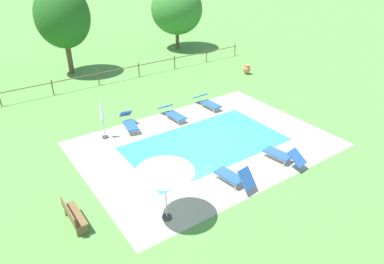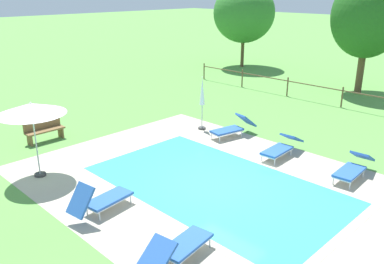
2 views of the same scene
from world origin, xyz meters
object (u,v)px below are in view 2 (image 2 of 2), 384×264
at_px(tree_centre, 244,13).
at_px(sun_lounger_north_end, 101,199).
at_px(sun_lounger_north_far, 233,128).
at_px(sun_lounger_north_mid, 178,247).
at_px(sun_lounger_south_near_corner, 353,167).
at_px(sun_lounger_north_near_steps, 281,147).
at_px(wooden_bench_lawn_side, 44,129).
at_px(tree_far_west, 368,16).
at_px(patio_umbrella_open_foreground, 31,109).
at_px(patio_umbrella_closed_row_west, 202,97).

bearing_deg(tree_centre, sun_lounger_north_end, -61.31).
bearing_deg(sun_lounger_north_end, sun_lounger_north_far, 100.65).
bearing_deg(sun_lounger_north_mid, sun_lounger_south_near_corner, 82.93).
relative_size(sun_lounger_north_near_steps, wooden_bench_lawn_side, 1.40).
distance_m(sun_lounger_north_end, tree_centre, 22.40).
height_order(sun_lounger_north_far, wooden_bench_lawn_side, wooden_bench_lawn_side).
bearing_deg(sun_lounger_south_near_corner, tree_centre, 138.72).
distance_m(sun_lounger_north_end, tree_far_west, 18.19).
height_order(sun_lounger_north_far, sun_lounger_north_end, sun_lounger_north_end).
relative_size(sun_lounger_north_near_steps, patio_umbrella_open_foreground, 0.86).
bearing_deg(tree_centre, tree_far_west, -9.63).
bearing_deg(wooden_bench_lawn_side, tree_centre, 103.85).
bearing_deg(sun_lounger_north_far, sun_lounger_north_near_steps, -8.11).
relative_size(patio_umbrella_open_foreground, tree_centre, 0.40).
height_order(sun_lounger_north_near_steps, sun_lounger_north_mid, sun_lounger_north_mid).
bearing_deg(sun_lounger_north_near_steps, sun_lounger_north_mid, -75.39).
xyz_separation_m(sun_lounger_north_mid, tree_far_west, (-3.87, 17.74, 3.84)).
relative_size(sun_lounger_north_far, sun_lounger_north_end, 1.09).
bearing_deg(patio_umbrella_closed_row_west, sun_lounger_north_mid, -49.72).
distance_m(sun_lounger_north_mid, wooden_bench_lawn_side, 9.25).
bearing_deg(sun_lounger_north_mid, patio_umbrella_closed_row_west, 130.28).
height_order(sun_lounger_north_near_steps, patio_umbrella_open_foreground, patio_umbrella_open_foreground).
bearing_deg(patio_umbrella_open_foreground, sun_lounger_north_near_steps, 56.21).
relative_size(sun_lounger_north_end, tree_far_west, 0.29).
height_order(sun_lounger_north_mid, sun_lounger_south_near_corner, sun_lounger_north_mid).
bearing_deg(sun_lounger_north_mid, sun_lounger_north_far, 121.34).
bearing_deg(tree_centre, sun_lounger_north_near_steps, -47.13).
bearing_deg(sun_lounger_north_near_steps, sun_lounger_north_far, 171.89).
distance_m(sun_lounger_north_far, tree_far_west, 11.41).
xyz_separation_m(sun_lounger_north_near_steps, sun_lounger_north_mid, (1.73, -6.64, 0.02)).
height_order(sun_lounger_north_end, patio_umbrella_closed_row_west, patio_umbrella_closed_row_west).
distance_m(sun_lounger_north_mid, sun_lounger_south_near_corner, 6.80).
bearing_deg(tree_far_west, patio_umbrella_open_foreground, -97.66).
xyz_separation_m(sun_lounger_south_near_corner, wooden_bench_lawn_side, (-9.97, -5.30, 0.11)).
distance_m(sun_lounger_north_far, sun_lounger_south_near_corner, 5.10).
xyz_separation_m(sun_lounger_north_near_steps, patio_umbrella_closed_row_west, (-4.02, 0.15, 1.07)).
height_order(sun_lounger_north_near_steps, tree_far_west, tree_far_west).
bearing_deg(patio_umbrella_open_foreground, patio_umbrella_closed_row_west, 85.74).
bearing_deg(sun_lounger_north_end, sun_lounger_north_mid, 0.46).
height_order(sun_lounger_north_far, patio_umbrella_closed_row_west, patio_umbrella_closed_row_west).
height_order(patio_umbrella_closed_row_west, tree_far_west, tree_far_west).
xyz_separation_m(sun_lounger_north_end, tree_far_west, (-0.92, 17.76, 3.81)).
xyz_separation_m(sun_lounger_south_near_corner, patio_umbrella_open_foreground, (-7.11, -6.89, 1.85)).
relative_size(patio_umbrella_closed_row_west, tree_centre, 0.37).
distance_m(sun_lounger_north_far, patio_umbrella_closed_row_west, 1.83).
bearing_deg(tree_far_west, tree_centre, 170.37).
bearing_deg(sun_lounger_south_near_corner, sun_lounger_north_far, 177.14).
distance_m(sun_lounger_north_far, sun_lounger_north_end, 7.15).
bearing_deg(patio_umbrella_closed_row_west, wooden_bench_lawn_side, -122.33).
height_order(sun_lounger_north_mid, wooden_bench_lawn_side, wooden_bench_lawn_side).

